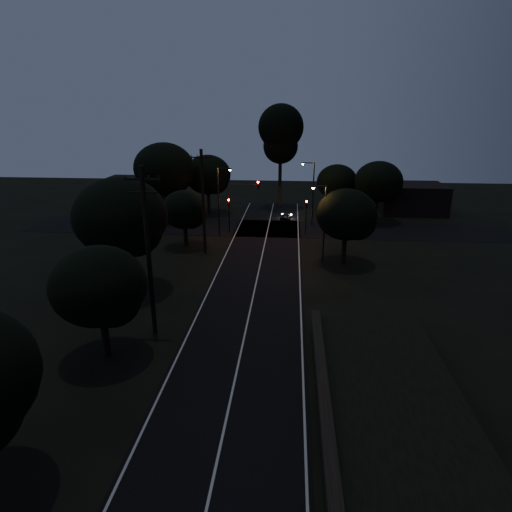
{
  "coord_description": "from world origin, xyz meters",
  "views": [
    {
      "loc": [
        2.85,
        -9.67,
        14.11
      ],
      "look_at": [
        0.0,
        24.0,
        2.5
      ],
      "focal_mm": 30.0,
      "sensor_mm": 36.0,
      "label": 1
    }
  ],
  "objects_px": {
    "signal_mast": "(243,197)",
    "car": "(285,217)",
    "streetlight_a": "(220,197)",
    "streetlight_b": "(312,189)",
    "signal_left": "(229,209)",
    "streetlight_c": "(323,219)",
    "signal_right": "(306,210)",
    "utility_pole_mid": "(148,251)",
    "tall_pine": "(281,133)",
    "utility_pole_far": "(203,200)"
  },
  "relations": [
    {
      "from": "signal_left",
      "to": "streetlight_a",
      "type": "xyz_separation_m",
      "value": [
        -0.71,
        -1.99,
        1.8
      ]
    },
    {
      "from": "signal_left",
      "to": "streetlight_a",
      "type": "bearing_deg",
      "value": -109.59
    },
    {
      "from": "signal_right",
      "to": "car",
      "type": "bearing_deg",
      "value": 112.88
    },
    {
      "from": "signal_left",
      "to": "tall_pine",
      "type": "bearing_deg",
      "value": 69.54
    },
    {
      "from": "streetlight_a",
      "to": "utility_pole_far",
      "type": "bearing_deg",
      "value": -96.59
    },
    {
      "from": "tall_pine",
      "to": "streetlight_a",
      "type": "relative_size",
      "value": 1.87
    },
    {
      "from": "streetlight_a",
      "to": "streetlight_c",
      "type": "distance_m",
      "value": 13.72
    },
    {
      "from": "signal_left",
      "to": "streetlight_b",
      "type": "xyz_separation_m",
      "value": [
        9.91,
        4.01,
        1.8
      ]
    },
    {
      "from": "utility_pole_mid",
      "to": "signal_right",
      "type": "bearing_deg",
      "value": 67.01
    },
    {
      "from": "streetlight_c",
      "to": "car",
      "type": "bearing_deg",
      "value": 103.25
    },
    {
      "from": "streetlight_b",
      "to": "tall_pine",
      "type": "bearing_deg",
      "value": 111.38
    },
    {
      "from": "tall_pine",
      "to": "streetlight_a",
      "type": "distance_m",
      "value": 19.15
    },
    {
      "from": "utility_pole_mid",
      "to": "signal_left",
      "type": "bearing_deg",
      "value": 86.79
    },
    {
      "from": "streetlight_b",
      "to": "car",
      "type": "height_order",
      "value": "streetlight_b"
    },
    {
      "from": "signal_left",
      "to": "streetlight_b",
      "type": "bearing_deg",
      "value": 22.05
    },
    {
      "from": "signal_right",
      "to": "streetlight_b",
      "type": "height_order",
      "value": "streetlight_b"
    },
    {
      "from": "streetlight_b",
      "to": "streetlight_c",
      "type": "relative_size",
      "value": 1.07
    },
    {
      "from": "signal_mast",
      "to": "car",
      "type": "xyz_separation_m",
      "value": [
        4.98,
        6.01,
        -3.82
      ]
    },
    {
      "from": "car",
      "to": "utility_pole_mid",
      "type": "bearing_deg",
      "value": 82.35
    },
    {
      "from": "signal_left",
      "to": "car",
      "type": "xyz_separation_m",
      "value": [
        6.66,
        6.01,
        -2.32
      ]
    },
    {
      "from": "signal_mast",
      "to": "streetlight_a",
      "type": "distance_m",
      "value": 3.13
    },
    {
      "from": "utility_pole_far",
      "to": "streetlight_a",
      "type": "xyz_separation_m",
      "value": [
        0.69,
        6.0,
        -0.85
      ]
    },
    {
      "from": "signal_mast",
      "to": "streetlight_c",
      "type": "height_order",
      "value": "streetlight_c"
    },
    {
      "from": "signal_right",
      "to": "streetlight_c",
      "type": "relative_size",
      "value": 0.55
    },
    {
      "from": "signal_left",
      "to": "streetlight_c",
      "type": "xyz_separation_m",
      "value": [
        10.43,
        -9.99,
        1.51
      ]
    },
    {
      "from": "signal_left",
      "to": "utility_pole_mid",
      "type": "bearing_deg",
      "value": -93.21
    },
    {
      "from": "tall_pine",
      "to": "utility_pole_mid",
      "type": "bearing_deg",
      "value": -99.93
    },
    {
      "from": "utility_pole_far",
      "to": "signal_mast",
      "type": "bearing_deg",
      "value": 68.89
    },
    {
      "from": "tall_pine",
      "to": "car",
      "type": "xyz_separation_m",
      "value": [
        1.06,
        -9.0,
        -10.28
      ]
    },
    {
      "from": "utility_pole_far",
      "to": "car",
      "type": "height_order",
      "value": "utility_pole_far"
    },
    {
      "from": "signal_left",
      "to": "streetlight_c",
      "type": "distance_m",
      "value": 14.52
    },
    {
      "from": "signal_left",
      "to": "streetlight_c",
      "type": "bearing_deg",
      "value": -43.76
    },
    {
      "from": "tall_pine",
      "to": "signal_left",
      "type": "bearing_deg",
      "value": -110.46
    },
    {
      "from": "streetlight_a",
      "to": "streetlight_b",
      "type": "xyz_separation_m",
      "value": [
        10.61,
        6.0,
        0.0
      ]
    },
    {
      "from": "signal_left",
      "to": "signal_right",
      "type": "bearing_deg",
      "value": 0.0
    },
    {
      "from": "utility_pole_mid",
      "to": "signal_right",
      "type": "height_order",
      "value": "utility_pole_mid"
    },
    {
      "from": "streetlight_a",
      "to": "car",
      "type": "distance_m",
      "value": 11.63
    },
    {
      "from": "tall_pine",
      "to": "car",
      "type": "distance_m",
      "value": 13.7
    },
    {
      "from": "signal_right",
      "to": "streetlight_a",
      "type": "bearing_deg",
      "value": -168.66
    },
    {
      "from": "signal_right",
      "to": "streetlight_a",
      "type": "height_order",
      "value": "streetlight_a"
    },
    {
      "from": "signal_mast",
      "to": "streetlight_a",
      "type": "height_order",
      "value": "streetlight_a"
    },
    {
      "from": "streetlight_c",
      "to": "streetlight_a",
      "type": "bearing_deg",
      "value": 144.31
    },
    {
      "from": "streetlight_c",
      "to": "utility_pole_mid",
      "type": "bearing_deg",
      "value": -128.26
    },
    {
      "from": "tall_pine",
      "to": "signal_left",
      "type": "height_order",
      "value": "tall_pine"
    },
    {
      "from": "streetlight_a",
      "to": "car",
      "type": "xyz_separation_m",
      "value": [
        7.37,
        8.0,
        -4.12
      ]
    },
    {
      "from": "utility_pole_mid",
      "to": "utility_pole_far",
      "type": "relative_size",
      "value": 1.05
    },
    {
      "from": "utility_pole_far",
      "to": "streetlight_b",
      "type": "bearing_deg",
      "value": 46.7
    },
    {
      "from": "signal_right",
      "to": "signal_mast",
      "type": "relative_size",
      "value": 0.66
    },
    {
      "from": "signal_mast",
      "to": "tall_pine",
      "type": "bearing_deg",
      "value": 75.38
    },
    {
      "from": "signal_mast",
      "to": "streetlight_c",
      "type": "xyz_separation_m",
      "value": [
        8.74,
        -9.99,
        0.01
      ]
    }
  ]
}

